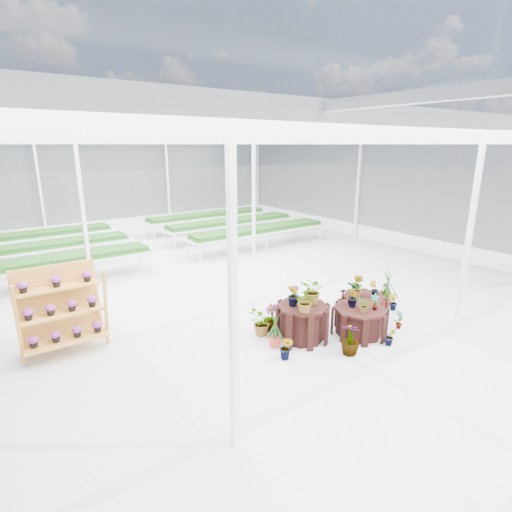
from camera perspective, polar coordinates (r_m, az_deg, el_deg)
ground_plane at (r=10.70m, az=-1.04°, el=-7.42°), size 24.00×24.00×0.00m
greenhouse_shell at (r=10.04m, az=-1.11°, el=4.48°), size 18.00×24.00×4.50m
steel_frame at (r=10.04m, az=-1.11°, el=4.48°), size 18.00×24.00×4.50m
nursery_benches at (r=16.73m, az=-15.23°, el=2.07°), size 16.00×7.00×0.84m
plinth_tall at (r=9.02m, az=6.62°, el=-9.36°), size 1.51×1.51×0.80m
plinth_mid at (r=9.48m, az=14.54°, el=-8.99°), size 1.38×1.38×0.65m
plinth_low at (r=10.63m, az=15.13°, el=-6.74°), size 1.22×1.22×0.49m
shelf_rack at (r=9.19m, az=-26.03°, el=-7.07°), size 1.71×0.94×1.79m
nursery_plants at (r=9.49m, az=10.15°, el=-6.87°), size 4.66×2.66×1.42m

